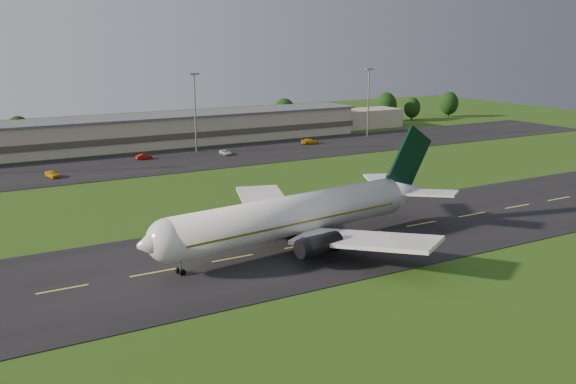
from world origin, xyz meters
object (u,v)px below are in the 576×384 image
service_vehicle_b (144,157)px  airliner (297,215)px  service_vehicle_d (310,141)px  terminal (179,129)px  service_vehicle_a (52,174)px  light_mast_centre (195,103)px  light_mast_east (369,94)px  service_vehicle_c (225,152)px

service_vehicle_b → airliner: bearing=174.2°
service_vehicle_d → terminal: bearing=69.2°
service_vehicle_a → light_mast_centre: bearing=6.0°
light_mast_east → service_vehicle_b: (-69.98, -3.25, -11.99)m
terminal → service_vehicle_d: terminal is taller
service_vehicle_b → service_vehicle_c: 20.34m
light_mast_east → service_vehicle_c: light_mast_east is taller
terminal → service_vehicle_c: (3.56, -23.44, -3.28)m
terminal → service_vehicle_b: (-16.38, -19.43, -3.25)m
service_vehicle_a → service_vehicle_b: (23.37, 10.91, -0.10)m
service_vehicle_b → service_vehicle_c: (19.94, -4.00, -0.04)m
service_vehicle_b → service_vehicle_d: bearing=-94.8°
terminal → service_vehicle_a: 50.10m
airliner → light_mast_east: 107.83m
light_mast_east → service_vehicle_b: 71.07m
airliner → terminal: size_ratio=0.35×
light_mast_centre → light_mast_east: same height
airliner → light_mast_centre: size_ratio=2.52×
light_mast_east → service_vehicle_b: bearing=-177.3°
terminal → service_vehicle_a: terminal is taller
light_mast_east → service_vehicle_d: (-22.48, -3.63, -11.91)m
terminal → service_vehicle_a: bearing=-142.6°
light_mast_east → service_vehicle_c: (-50.04, -7.25, -12.03)m
service_vehicle_c → airliner: bearing=-106.8°
service_vehicle_b → service_vehicle_c: service_vehicle_b is taller
airliner → light_mast_east: size_ratio=2.52×
service_vehicle_a → terminal: bearing=23.1°
light_mast_centre → terminal: bearing=85.0°
terminal → service_vehicle_d: bearing=-32.5°
airliner → service_vehicle_b: size_ratio=13.08×
light_mast_centre → service_vehicle_a: bearing=-159.7°
airliner → light_mast_east: light_mast_east is taller
light_mast_centre → service_vehicle_c: light_mast_centre is taller
terminal → light_mast_east: (53.60, -16.18, 8.75)m
service_vehicle_a → service_vehicle_b: bearing=10.8°
service_vehicle_a → service_vehicle_c: bearing=-5.2°
terminal → light_mast_centre: bearing=-95.0°
light_mast_centre → service_vehicle_d: 34.82m
service_vehicle_b → terminal: bearing=-44.4°
airliner → light_mast_east: (71.96, 79.89, 8.08)m
light_mast_centre → service_vehicle_b: (-14.98, -3.25, -11.99)m
airliner → light_mast_east: bearing=40.9°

